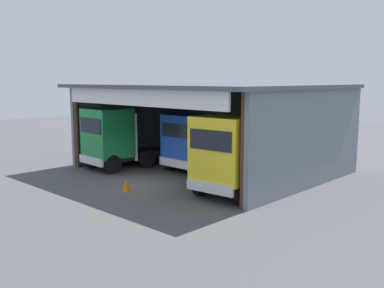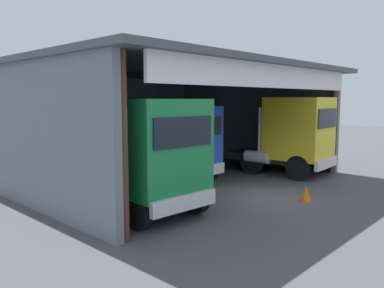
{
  "view_description": "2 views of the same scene",
  "coord_description": "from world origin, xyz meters",
  "px_view_note": "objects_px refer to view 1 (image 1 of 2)",
  "views": [
    {
      "loc": [
        16.28,
        -13.45,
        5.18
      ],
      "look_at": [
        0.0,
        3.6,
        1.65
      ],
      "focal_mm": 40.36,
      "sensor_mm": 36.0,
      "label": 1
    },
    {
      "loc": [
        -11.68,
        -7.4,
        3.54
      ],
      "look_at": [
        0.0,
        3.6,
        1.65
      ],
      "focal_mm": 35.81,
      "sensor_mm": 36.0,
      "label": 2
    }
  ],
  "objects_px": {
    "truck_green_yard_outside": "(112,138)",
    "tool_cart": "(220,150)",
    "oil_drum": "(289,158)",
    "truck_blue_left_bay": "(195,141)",
    "traffic_cone": "(126,186)",
    "truck_yellow_center_left_bay": "(231,154)"
  },
  "relations": [
    {
      "from": "truck_green_yard_outside",
      "to": "truck_yellow_center_left_bay",
      "type": "height_order",
      "value": "truck_yellow_center_left_bay"
    },
    {
      "from": "oil_drum",
      "to": "traffic_cone",
      "type": "distance_m",
      "value": 10.95
    },
    {
      "from": "truck_yellow_center_left_bay",
      "to": "tool_cart",
      "type": "distance_m",
      "value": 10.05
    },
    {
      "from": "truck_blue_left_bay",
      "to": "tool_cart",
      "type": "height_order",
      "value": "truck_blue_left_bay"
    },
    {
      "from": "oil_drum",
      "to": "truck_yellow_center_left_bay",
      "type": "bearing_deg",
      "value": -77.16
    },
    {
      "from": "truck_yellow_center_left_bay",
      "to": "oil_drum",
      "type": "relative_size",
      "value": 5.37
    },
    {
      "from": "truck_green_yard_outside",
      "to": "traffic_cone",
      "type": "xyz_separation_m",
      "value": [
        4.72,
        -2.68,
        -1.54
      ]
    },
    {
      "from": "truck_yellow_center_left_bay",
      "to": "traffic_cone",
      "type": "height_order",
      "value": "truck_yellow_center_left_bay"
    },
    {
      "from": "truck_blue_left_bay",
      "to": "oil_drum",
      "type": "relative_size",
      "value": 5.45
    },
    {
      "from": "truck_green_yard_outside",
      "to": "tool_cart",
      "type": "xyz_separation_m",
      "value": [
        2.01,
        7.35,
        -1.32
      ]
    },
    {
      "from": "tool_cart",
      "to": "traffic_cone",
      "type": "bearing_deg",
      "value": -74.85
    },
    {
      "from": "oil_drum",
      "to": "tool_cart",
      "type": "bearing_deg",
      "value": -171.97
    },
    {
      "from": "truck_yellow_center_left_bay",
      "to": "oil_drum",
      "type": "height_order",
      "value": "truck_yellow_center_left_bay"
    },
    {
      "from": "truck_green_yard_outside",
      "to": "truck_blue_left_bay",
      "type": "bearing_deg",
      "value": -140.45
    },
    {
      "from": "truck_blue_left_bay",
      "to": "tool_cart",
      "type": "xyz_separation_m",
      "value": [
        -1.88,
        4.48,
        -1.21
      ]
    },
    {
      "from": "truck_yellow_center_left_bay",
      "to": "traffic_cone",
      "type": "bearing_deg",
      "value": 29.78
    },
    {
      "from": "truck_green_yard_outside",
      "to": "truck_blue_left_bay",
      "type": "distance_m",
      "value": 4.83
    },
    {
      "from": "truck_yellow_center_left_bay",
      "to": "traffic_cone",
      "type": "distance_m",
      "value": 5.13
    },
    {
      "from": "truck_green_yard_outside",
      "to": "tool_cart",
      "type": "distance_m",
      "value": 7.74
    },
    {
      "from": "truck_blue_left_bay",
      "to": "truck_yellow_center_left_bay",
      "type": "xyz_separation_m",
      "value": [
        4.87,
        -2.84,
        0.21
      ]
    },
    {
      "from": "truck_green_yard_outside",
      "to": "oil_drum",
      "type": "xyz_separation_m",
      "value": [
        6.93,
        8.05,
        -1.36
      ]
    },
    {
      "from": "truck_green_yard_outside",
      "to": "traffic_cone",
      "type": "relative_size",
      "value": 9.12
    }
  ]
}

